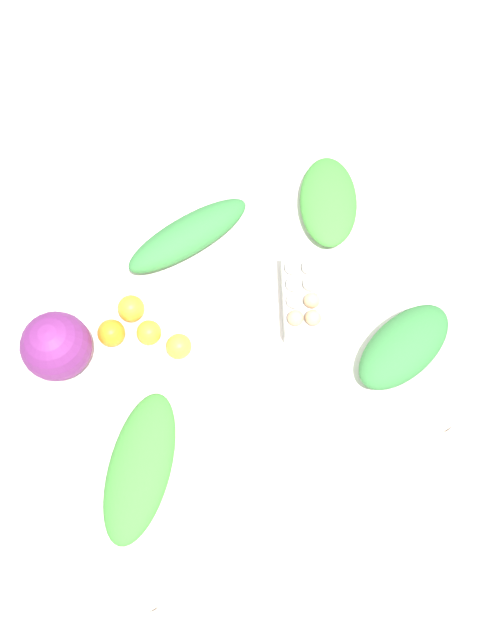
# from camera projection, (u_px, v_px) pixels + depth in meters

# --- Properties ---
(ground_plane) EXTENTS (8.00, 8.00, 0.00)m
(ground_plane) POSITION_uv_depth(u_px,v_px,m) (240.00, 399.00, 2.36)
(ground_plane) COLOR #B2A899
(dining_table) EXTENTS (1.33, 1.04, 0.72)m
(dining_table) POSITION_uv_depth(u_px,v_px,m) (240.00, 335.00, 1.78)
(dining_table) COLOR silver
(dining_table) RESTS_ON ground_plane
(cabbage_purple) EXTENTS (0.18, 0.18, 0.18)m
(cabbage_purple) POSITION_uv_depth(u_px,v_px,m) (56.00, 346.00, 1.58)
(cabbage_purple) COLOR #6B2366
(cabbage_purple) RESTS_ON dining_table
(egg_carton) EXTENTS (0.20, 0.26, 0.09)m
(egg_carton) POSITION_uv_depth(u_px,v_px,m) (302.00, 297.00, 1.69)
(egg_carton) COLOR #A8A8A3
(egg_carton) RESTS_ON dining_table
(greens_bunch_beet_tops) EXTENTS (0.36, 0.38, 0.07)m
(greens_bunch_beet_tops) POSITION_uv_depth(u_px,v_px,m) (140.00, 466.00, 1.51)
(greens_bunch_beet_tops) COLOR #3D8433
(greens_bunch_beet_tops) RESTS_ON dining_table
(greens_bunch_chard) EXTENTS (0.31, 0.35, 0.06)m
(greens_bunch_chard) POSITION_uv_depth(u_px,v_px,m) (328.00, 201.00, 1.83)
(greens_bunch_chard) COLOR #3D8433
(greens_bunch_chard) RESTS_ON dining_table
(greens_bunch_scallion) EXTENTS (0.34, 0.22, 0.08)m
(greens_bunch_scallion) POSITION_uv_depth(u_px,v_px,m) (404.00, 346.00, 1.63)
(greens_bunch_scallion) COLOR #337538
(greens_bunch_scallion) RESTS_ON dining_table
(greens_bunch_kale) EXTENTS (0.40, 0.15, 0.08)m
(greens_bunch_kale) POSITION_uv_depth(u_px,v_px,m) (188.00, 235.00, 1.77)
(greens_bunch_kale) COLOR #337538
(greens_bunch_kale) RESTS_ON dining_table
(orange_0) EXTENTS (0.07, 0.07, 0.07)m
(orange_0) POSITION_uv_depth(u_px,v_px,m) (131.00, 308.00, 1.68)
(orange_0) COLOR orange
(orange_0) RESTS_ON dining_table
(orange_1) EXTENTS (0.07, 0.07, 0.07)m
(orange_1) POSITION_uv_depth(u_px,v_px,m) (179.00, 346.00, 1.64)
(orange_1) COLOR #F9A833
(orange_1) RESTS_ON dining_table
(orange_2) EXTENTS (0.07, 0.07, 0.07)m
(orange_2) POSITION_uv_depth(u_px,v_px,m) (149.00, 333.00, 1.66)
(orange_2) COLOR orange
(orange_2) RESTS_ON dining_table
(orange_3) EXTENTS (0.07, 0.07, 0.07)m
(orange_3) POSITION_uv_depth(u_px,v_px,m) (111.00, 333.00, 1.65)
(orange_3) COLOR orange
(orange_3) RESTS_ON dining_table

